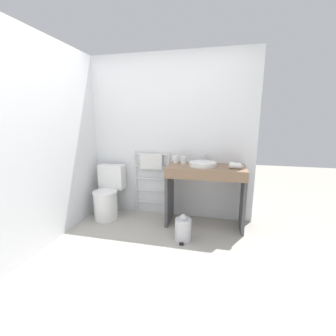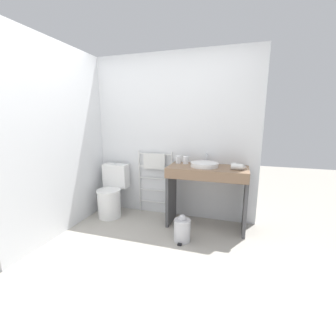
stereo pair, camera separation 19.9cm
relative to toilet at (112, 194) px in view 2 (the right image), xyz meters
name	(u,v)px [view 2 (the right image)]	position (x,y,z in m)	size (l,w,h in m)	color
ground_plane	(126,273)	(0.85, -1.19, -0.35)	(12.00, 12.00, 0.00)	#A8A399
wall_back	(171,138)	(0.85, 0.37, 0.87)	(2.59, 0.12, 2.42)	silver
wall_side	(66,140)	(-0.38, -0.44, 0.87)	(0.12, 2.22, 2.42)	silver
toilet	(112,194)	(0.00, 0.00, 0.00)	(0.40, 0.51, 0.80)	white
towel_radiator	(155,170)	(0.63, 0.26, 0.37)	(0.57, 0.06, 1.00)	silver
vanity_counter	(207,186)	(1.47, 0.04, 0.25)	(1.06, 0.51, 0.86)	#84664C
sink_basin	(204,164)	(1.42, 0.05, 0.54)	(0.37, 0.37, 0.06)	white
faucet	(207,157)	(1.42, 0.25, 0.61)	(0.02, 0.10, 0.15)	silver
cup_near_wall	(178,160)	(1.02, 0.19, 0.57)	(0.08, 0.08, 0.10)	white
cup_near_edge	(186,160)	(1.14, 0.17, 0.57)	(0.08, 0.08, 0.11)	white
hair_dryer	(238,167)	(1.85, -0.01, 0.55)	(0.19, 0.16, 0.08)	white
trash_bin	(182,229)	(1.24, -0.44, -0.20)	(0.21, 0.24, 0.34)	silver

